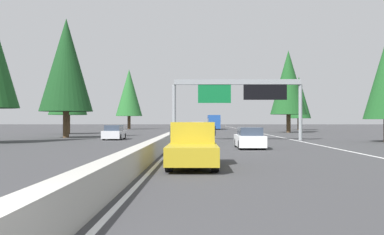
{
  "coord_description": "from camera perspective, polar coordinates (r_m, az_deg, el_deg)",
  "views": [
    {
      "loc": [
        -4.48,
        -2.08,
        1.93
      ],
      "look_at": [
        51.68,
        -1.26,
        2.32
      ],
      "focal_mm": 41.06,
      "sensor_mm": 36.0,
      "label": 1
    }
  ],
  "objects": [
    {
      "name": "ground_plane",
      "position": [
        64.54,
        -1.01,
        -2.11
      ],
      "size": [
        320.0,
        320.0,
        0.0
      ],
      "primitive_type": "plane",
      "color": "#38383A"
    },
    {
      "name": "median_barrier",
      "position": [
        84.52,
        -0.78,
        -1.4
      ],
      "size": [
        180.0,
        0.56,
        0.9
      ],
      "primitive_type": "cube",
      "color": "#ADAAA3",
      "rests_on": "ground"
    },
    {
      "name": "shoulder_stripe_right",
      "position": [
        75.1,
        8.06,
        -1.86
      ],
      "size": [
        160.0,
        0.16,
        0.01
      ],
      "primitive_type": "cube",
      "color": "silver",
      "rests_on": "ground"
    },
    {
      "name": "shoulder_stripe_median",
      "position": [
        74.52,
        -0.57,
        -1.88
      ],
      "size": [
        160.0,
        0.16,
        0.01
      ],
      "primitive_type": "cube",
      "color": "silver",
      "rests_on": "ground"
    },
    {
      "name": "sign_gantry_overhead",
      "position": [
        43.04,
        6.12,
        3.33
      ],
      "size": [
        0.5,
        12.68,
        5.95
      ],
      "color": "gray",
      "rests_on": "ground"
    },
    {
      "name": "pickup_distant_b",
      "position": [
        18.71,
        0.1,
        -3.52
      ],
      "size": [
        5.6,
        2.0,
        1.86
      ],
      "color": "#AD931E",
      "rests_on": "ground"
    },
    {
      "name": "sedan_far_center",
      "position": [
        30.76,
        7.48,
        -2.72
      ],
      "size": [
        4.4,
        1.8,
        1.47
      ],
      "color": "white",
      "rests_on": "ground"
    },
    {
      "name": "minivan_mid_right",
      "position": [
        76.91,
        0.8,
        -1.13
      ],
      "size": [
        5.0,
        1.95,
        1.69
      ],
      "color": "white",
      "rests_on": "ground"
    },
    {
      "name": "bus_mid_left",
      "position": [
        97.6,
        2.82,
        -0.52
      ],
      "size": [
        11.5,
        2.55,
        3.1
      ],
      "color": "#1E4793",
      "rests_on": "ground"
    },
    {
      "name": "oncoming_near",
      "position": [
        45.37,
        -10.05,
        -1.97
      ],
      "size": [
        4.4,
        1.8,
        1.47
      ],
      "rotation": [
        0.0,
        0.0,
        3.14
      ],
      "color": "silver",
      "rests_on": "ground"
    },
    {
      "name": "conifer_right_mid",
      "position": [
        72.9,
        12.42,
        4.47
      ],
      "size": [
        5.87,
        5.87,
        13.33
      ],
      "color": "#4C3823",
      "rests_on": "ground"
    },
    {
      "name": "conifer_right_far",
      "position": [
        91.94,
        13.72,
        2.54
      ],
      "size": [
        4.8,
        4.8,
        10.9
      ],
      "color": "#4C3823",
      "rests_on": "ground"
    },
    {
      "name": "conifer_left_near",
      "position": [
        51.73,
        -16.03,
        6.58
      ],
      "size": [
        5.93,
        5.93,
        13.49
      ],
      "color": "#4C3823",
      "rests_on": "ground"
    },
    {
      "name": "conifer_left_mid",
      "position": [
        66.5,
        -15.82,
        4.53
      ],
      "size": [
        5.52,
        5.52,
        12.55
      ],
      "color": "#4C3823",
      "rests_on": "ground"
    },
    {
      "name": "conifer_left_far",
      "position": [
        99.6,
        -8.18,
        3.21
      ],
      "size": [
        5.93,
        5.93,
        13.47
      ],
      "color": "#4C3823",
      "rests_on": "ground"
    }
  ]
}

